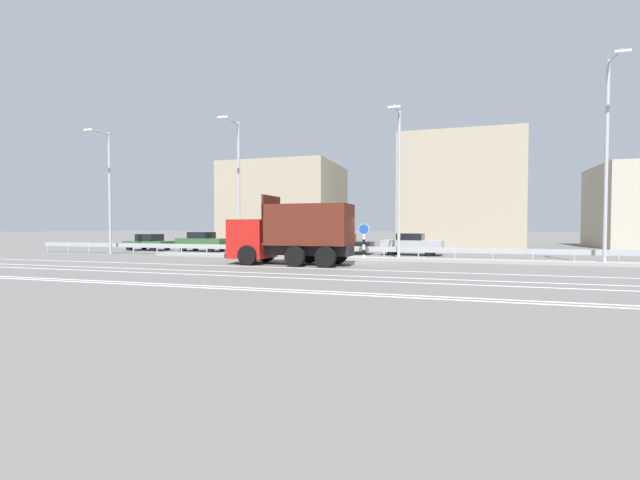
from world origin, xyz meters
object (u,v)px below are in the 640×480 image
(median_road_sign, at_px, (364,241))
(street_lamp_3, at_px, (607,154))
(parked_car_1, at_px, (203,242))
(parked_car_3, at_px, (344,244))
(dump_truck, at_px, (278,240))
(parked_car_0, at_px, (149,242))
(parked_car_4, at_px, (412,244))
(street_lamp_1, at_px, (238,182))
(street_lamp_2, at_px, (399,178))
(parked_car_2, at_px, (265,244))
(street_lamp_0, at_px, (108,187))

(median_road_sign, bearing_deg, street_lamp_3, -1.06)
(parked_car_1, xyz_separation_m, parked_car_3, (11.83, 0.27, -0.05))
(dump_truck, distance_m, street_lamp_3, 17.53)
(parked_car_1, height_order, parked_car_3, parked_car_1)
(street_lamp_3, height_order, parked_car_3, street_lamp_3)
(street_lamp_3, xyz_separation_m, parked_car_0, (-32.28, 5.35, -5.01))
(parked_car_1, xyz_separation_m, parked_car_4, (16.84, 0.28, -0.01))
(parked_car_0, bearing_deg, parked_car_3, -85.21)
(dump_truck, xyz_separation_m, parked_car_1, (-10.55, 9.30, -0.49))
(parked_car_0, distance_m, parked_car_4, 22.05)
(street_lamp_1, height_order, street_lamp_2, street_lamp_1)
(parked_car_0, bearing_deg, street_lamp_3, -95.78)
(parked_car_1, bearing_deg, parked_car_0, -85.16)
(street_lamp_2, height_order, street_lamp_3, street_lamp_3)
(street_lamp_3, xyz_separation_m, parked_car_4, (-10.23, 5.71, -4.92))
(dump_truck, xyz_separation_m, street_lamp_1, (-4.55, 4.07, 3.69))
(street_lamp_3, distance_m, parked_car_2, 22.85)
(street_lamp_0, xyz_separation_m, parked_car_3, (16.37, 5.50, -4.20))
(parked_car_0, bearing_deg, street_lamp_1, -111.05)
(dump_truck, distance_m, parked_car_0, 18.28)
(parked_car_3, bearing_deg, parked_car_0, -89.21)
(parked_car_4, bearing_deg, median_road_sign, -19.21)
(parked_car_3, relative_size, parked_car_4, 0.99)
(street_lamp_1, height_order, parked_car_1, street_lamp_1)
(dump_truck, bearing_deg, parked_car_1, 49.18)
(street_lamp_2, bearing_deg, parked_car_2, 153.84)
(dump_truck, height_order, street_lamp_0, street_lamp_0)
(street_lamp_3, xyz_separation_m, parked_car_1, (-27.06, 5.43, -4.91))
(street_lamp_3, xyz_separation_m, parked_car_2, (-21.57, 5.64, -5.02))
(dump_truck, height_order, median_road_sign, dump_truck)
(street_lamp_1, bearing_deg, street_lamp_2, 0.12)
(dump_truck, height_order, parked_car_4, dump_truck)
(parked_car_2, bearing_deg, median_road_sign, -125.86)
(median_road_sign, distance_m, parked_car_4, 5.98)
(median_road_sign, relative_size, street_lamp_2, 0.25)
(parked_car_0, bearing_deg, parked_car_1, -85.55)
(street_lamp_0, xyz_separation_m, street_lamp_3, (31.60, -0.20, 0.77))
(parked_car_1, bearing_deg, street_lamp_1, 52.97)
(median_road_sign, bearing_deg, parked_car_2, 148.90)
(parked_car_3, bearing_deg, street_lamp_3, 69.12)
(median_road_sign, relative_size, street_lamp_0, 0.25)
(street_lamp_1, xyz_separation_m, street_lamp_2, (10.52, 0.02, -0.11))
(dump_truck, relative_size, parked_car_2, 1.42)
(street_lamp_1, bearing_deg, dump_truck, -41.82)
(dump_truck, relative_size, parked_car_3, 1.56)
(parked_car_1, distance_m, parked_car_3, 11.84)
(median_road_sign, bearing_deg, street_lamp_2, -0.39)
(parked_car_2, distance_m, parked_car_3, 6.34)
(street_lamp_1, xyz_separation_m, street_lamp_3, (21.06, -0.20, 0.73))
(street_lamp_2, xyz_separation_m, parked_car_3, (-4.69, 5.48, -4.12))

